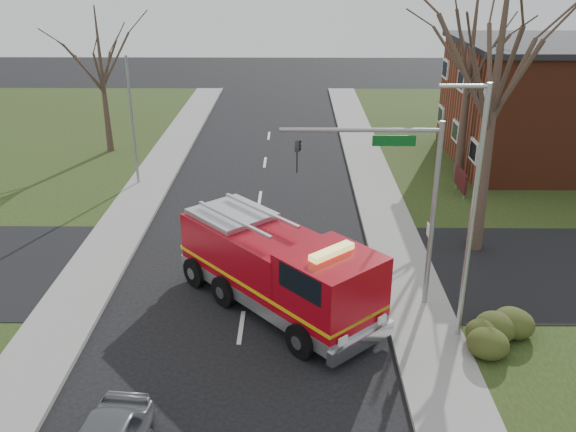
{
  "coord_description": "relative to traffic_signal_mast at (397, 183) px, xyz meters",
  "views": [
    {
      "loc": [
        1.77,
        -17.53,
        11.62
      ],
      "look_at": [
        1.54,
        4.99,
        2.0
      ],
      "focal_mm": 38.0,
      "sensor_mm": 36.0,
      "label": 1
    }
  ],
  "objects": [
    {
      "name": "health_center_sign",
      "position": [
        5.29,
        11.0,
        -3.83
      ],
      "size": [
        0.12,
        2.0,
        1.4
      ],
      "color": "#430F13",
      "rests_on": "ground"
    },
    {
      "name": "utility_pole_far",
      "position": [
        -12.01,
        12.5,
        -1.21
      ],
      "size": [
        0.14,
        0.14,
        7.0
      ],
      "primitive_type": "cylinder",
      "color": "gray",
      "rests_on": "ground"
    },
    {
      "name": "streetlight_pole",
      "position": [
        1.93,
        -2.0,
        -0.16
      ],
      "size": [
        1.48,
        0.16,
        8.4
      ],
      "color": "#B7BABF",
      "rests_on": "ground"
    },
    {
      "name": "sidewalk_left",
      "position": [
        -11.41,
        -1.5,
        -4.63
      ],
      "size": [
        2.4,
        80.0,
        0.15
      ],
      "primitive_type": "cube",
      "color": "gray",
      "rests_on": "ground"
    },
    {
      "name": "ground",
      "position": [
        -5.21,
        -1.5,
        -4.71
      ],
      "size": [
        120.0,
        120.0,
        0.0
      ],
      "primitive_type": "plane",
      "color": "black",
      "rests_on": "ground"
    },
    {
      "name": "sidewalk_right",
      "position": [
        0.99,
        -1.5,
        -4.63
      ],
      "size": [
        2.4,
        80.0,
        0.15
      ],
      "primitive_type": "cube",
      "color": "gray",
      "rests_on": "ground"
    },
    {
      "name": "hedge_corner",
      "position": [
        3.79,
        -2.5,
        -4.13
      ],
      "size": [
        2.8,
        2.0,
        0.9
      ],
      "primitive_type": "ellipsoid",
      "color": "#2C3513",
      "rests_on": "lawn_right"
    },
    {
      "name": "bare_tree_left",
      "position": [
        -15.21,
        18.5,
        0.86
      ],
      "size": [
        4.5,
        4.5,
        9.0
      ],
      "color": "#402E26",
      "rests_on": "ground"
    },
    {
      "name": "fire_engine",
      "position": [
        -3.96,
        -0.19,
        -3.22
      ],
      "size": [
        7.48,
        7.89,
        3.28
      ],
      "rotation": [
        0.0,
        0.0,
        0.73
      ],
      "color": "#9D0713",
      "rests_on": "ground"
    },
    {
      "name": "bare_tree_far",
      "position": [
        5.79,
        13.5,
        1.78
      ],
      "size": [
        5.25,
        5.25,
        10.5
      ],
      "color": "#402E26",
      "rests_on": "ground"
    },
    {
      "name": "bare_tree_near",
      "position": [
        4.29,
        4.5,
        2.71
      ],
      "size": [
        6.0,
        6.0,
        12.0
      ],
      "color": "#402E26",
      "rests_on": "ground"
    },
    {
      "name": "traffic_signal_mast",
      "position": [
        0.0,
        0.0,
        0.0
      ],
      "size": [
        5.29,
        0.18,
        6.8
      ],
      "color": "gray",
      "rests_on": "ground"
    }
  ]
}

